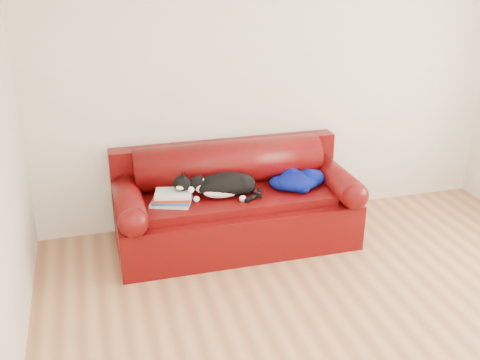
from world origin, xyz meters
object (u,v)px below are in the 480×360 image
at_px(cat, 225,185).
at_px(blanket, 297,180).
at_px(book_stack, 172,198).
at_px(sofa_base, 236,219).

height_order(cat, blanket, cat).
bearing_deg(cat, blanket, 16.00).
bearing_deg(cat, book_stack, -163.89).
height_order(book_stack, blanket, blanket).
relative_size(sofa_base, cat, 3.03).
xyz_separation_m(sofa_base, blanket, (0.56, -0.03, 0.33)).
relative_size(cat, blanket, 1.19).
bearing_deg(blanket, sofa_base, 176.65).
bearing_deg(book_stack, blanket, 2.44).
distance_m(sofa_base, blanket, 0.65).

